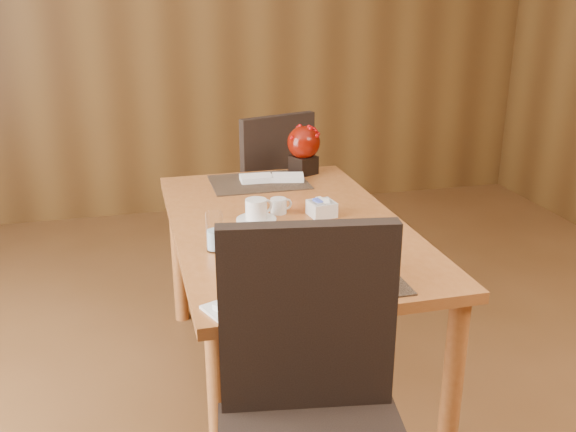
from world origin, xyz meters
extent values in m
cube|color=brown|center=(0.00, 3.00, 1.40)|extent=(5.00, 0.02, 2.80)
cube|color=#A55F2D|center=(0.00, 0.60, 0.73)|extent=(0.90, 1.50, 0.04)
cylinder|color=#A55F2D|center=(-0.39, -0.09, 0.35)|extent=(0.07, 0.07, 0.71)
cylinder|color=#A55F2D|center=(-0.39, 1.29, 0.35)|extent=(0.07, 0.07, 0.71)
cylinder|color=#A55F2D|center=(0.39, -0.09, 0.35)|extent=(0.07, 0.07, 0.71)
cylinder|color=#A55F2D|center=(0.39, 1.29, 0.35)|extent=(0.07, 0.07, 0.71)
cube|color=black|center=(0.00, 0.05, 0.75)|extent=(0.45, 0.33, 0.01)
cube|color=black|center=(0.00, 1.15, 0.75)|extent=(0.45, 0.33, 0.01)
cube|color=silver|center=(-0.02, 0.04, 0.76)|extent=(0.31, 0.31, 0.01)
cube|color=silver|center=(-0.02, 0.04, 0.81)|extent=(0.22, 0.22, 0.10)
cylinder|color=tan|center=(-0.02, 0.04, 0.81)|extent=(0.19, 0.19, 0.08)
cylinder|color=silver|center=(-0.12, 0.64, 0.76)|extent=(0.16, 0.16, 0.01)
cylinder|color=silver|center=(-0.12, 0.64, 0.80)|extent=(0.11, 0.11, 0.08)
cylinder|color=black|center=(-0.12, 0.64, 0.84)|extent=(0.08, 0.08, 0.01)
cylinder|color=silver|center=(-0.32, 0.39, 0.82)|extent=(0.08, 0.08, 0.14)
cube|color=silver|center=(0.15, 0.64, 0.78)|extent=(0.11, 0.11, 0.06)
cube|color=black|center=(0.25, 1.25, 0.80)|extent=(0.14, 0.14, 0.09)
sphere|color=#720E04|center=(0.25, 1.25, 0.91)|extent=(0.16, 0.16, 0.16)
cube|color=silver|center=(-0.34, -0.07, 0.75)|extent=(0.18, 0.18, 0.01)
cube|color=black|center=(-0.16, -0.25, 0.80)|extent=(0.48, 0.13, 0.54)
cube|color=black|center=(0.13, 1.75, 0.46)|extent=(0.58, 0.58, 0.06)
cube|color=black|center=(0.19, 1.55, 0.74)|extent=(0.43, 0.18, 0.50)
cylinder|color=black|center=(0.25, 1.99, 0.21)|extent=(0.04, 0.04, 0.43)
cylinder|color=black|center=(0.36, 1.63, 0.21)|extent=(0.04, 0.04, 0.43)
cylinder|color=black|center=(-0.11, 1.88, 0.21)|extent=(0.04, 0.04, 0.43)
cylinder|color=black|center=(0.00, 1.52, 0.21)|extent=(0.04, 0.04, 0.43)
camera|label=1|loc=(-0.59, -1.71, 1.65)|focal=40.00mm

